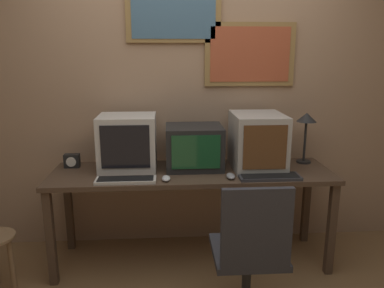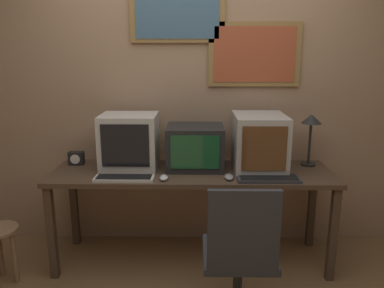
{
  "view_description": "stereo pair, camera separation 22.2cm",
  "coord_description": "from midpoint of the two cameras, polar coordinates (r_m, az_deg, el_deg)",
  "views": [
    {
      "loc": [
        -0.18,
        -1.78,
        1.65
      ],
      "look_at": [
        0.0,
        0.97,
        0.97
      ],
      "focal_mm": 35.0,
      "sensor_mm": 36.0,
      "label": 1
    },
    {
      "loc": [
        0.04,
        -1.79,
        1.65
      ],
      "look_at": [
        0.0,
        0.97,
        0.97
      ],
      "focal_mm": 35.0,
      "sensor_mm": 36.0,
      "label": 2
    }
  ],
  "objects": [
    {
      "name": "office_chair",
      "position": [
        2.34,
        5.93,
        -17.91
      ],
      "size": [
        0.44,
        0.44,
        0.96
      ],
      "color": "black",
      "rests_on": "ground_plane"
    },
    {
      "name": "mouse_near_keyboard",
      "position": [
        2.69,
        -6.34,
        -5.25
      ],
      "size": [
        0.06,
        0.11,
        0.03
      ],
      "color": "silver",
      "rests_on": "desk"
    },
    {
      "name": "desk_lamp",
      "position": [
        3.14,
        15.1,
        3.06
      ],
      "size": [
        0.16,
        0.16,
        0.42
      ],
      "color": "black",
      "rests_on": "desk"
    },
    {
      "name": "monitor_left",
      "position": [
        2.96,
        -11.88,
        0.26
      ],
      "size": [
        0.44,
        0.38,
        0.42
      ],
      "color": "beige",
      "rests_on": "desk"
    },
    {
      "name": "monitor_right",
      "position": [
        2.95,
        7.82,
        0.42
      ],
      "size": [
        0.39,
        0.48,
        0.43
      ],
      "color": "#B7B2A8",
      "rests_on": "desk"
    },
    {
      "name": "keyboard_main",
      "position": [
        2.71,
        -12.39,
        -5.41
      ],
      "size": [
        0.43,
        0.14,
        0.03
      ],
      "color": "beige",
      "rests_on": "desk"
    },
    {
      "name": "keyboard_side",
      "position": [
        2.76,
        9.47,
        -4.95
      ],
      "size": [
        0.45,
        0.16,
        0.03
      ],
      "color": "#333338",
      "rests_on": "desk"
    },
    {
      "name": "wall_back",
      "position": [
        3.18,
        -2.43,
        7.63
      ],
      "size": [
        8.0,
        0.08,
        2.6
      ],
      "color": "tan",
      "rests_on": "ground_plane"
    },
    {
      "name": "monitor_center",
      "position": [
        2.94,
        -1.84,
        -0.47
      ],
      "size": [
        0.44,
        0.38,
        0.33
      ],
      "color": "black",
      "rests_on": "desk"
    },
    {
      "name": "desk_clock",
      "position": [
        3.15,
        -19.76,
        -2.45
      ],
      "size": [
        0.12,
        0.07,
        0.11
      ],
      "color": "black",
      "rests_on": "desk"
    },
    {
      "name": "desk",
      "position": [
        2.91,
        -2.19,
        -5.64
      ],
      "size": [
        2.15,
        0.61,
        0.76
      ],
      "color": "#4C3828",
      "rests_on": "ground_plane"
    },
    {
      "name": "mouse_far_corner",
      "position": [
        2.72,
        3.59,
        -4.92
      ],
      "size": [
        0.06,
        0.12,
        0.03
      ],
      "color": "gray",
      "rests_on": "desk"
    }
  ]
}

